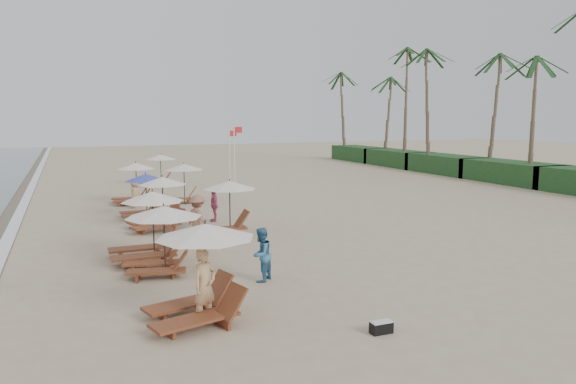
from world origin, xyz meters
name	(u,v)px	position (x,y,z in m)	size (l,w,h in m)	color
ground	(344,258)	(0.00, 0.00, 0.00)	(160.00, 160.00, 0.00)	tan
foam_line	(13,228)	(-11.20, 10.00, 0.01)	(0.50, 140.00, 0.02)	white
shrub_hedge	(512,172)	(22.00, 14.50, 0.80)	(3.20, 53.00, 1.60)	#193D1C
palm_row	(508,49)	(21.91, 15.40, 9.91)	(7.00, 52.00, 12.30)	brown
lounger_station_0	(196,274)	(-6.13, -3.90, 1.17)	(2.79, 2.45, 2.38)	brown
lounger_station_1	(159,236)	(-6.30, 0.49, 1.21)	(2.57, 2.41, 2.14)	brown
lounger_station_2	(145,230)	(-6.47, 2.41, 1.05)	(2.65, 2.14, 2.36)	brown
lounger_station_3	(156,206)	(-5.31, 7.42, 1.02)	(2.69, 2.60, 2.31)	brown
lounger_station_4	(142,195)	(-5.51, 10.48, 1.11)	(2.35, 2.06, 2.16)	brown
lounger_station_5	(132,184)	(-5.46, 15.11, 1.12)	(2.52, 2.12, 2.33)	brown
inland_station_0	(225,205)	(-2.81, 5.30, 1.27)	(2.87, 2.24, 2.22)	brown
inland_station_1	(181,180)	(-2.82, 14.44, 1.35)	(2.77, 2.24, 2.22)	brown
inland_station_2	(157,168)	(-2.82, 22.86, 1.29)	(2.85, 2.24, 2.22)	brown
beachgoer_near	(205,286)	(-5.97, -4.08, 0.91)	(0.66, 0.44, 1.82)	tan
beachgoer_mid_a	(261,255)	(-3.61, -1.46, 0.82)	(0.79, 0.62, 1.63)	teal
beachgoer_mid_b	(198,218)	(-4.16, 4.50, 0.92)	(1.19, 0.68, 1.84)	#925E4A
beachgoer_far_a	(214,205)	(-2.51, 8.24, 0.78)	(0.92, 0.38, 1.57)	#B8496F
beachgoer_far_b	(135,194)	(-5.50, 13.59, 0.79)	(0.77, 0.50, 1.57)	tan
duffel_bag	(381,327)	(-2.41, -6.23, 0.14)	(0.51, 0.25, 0.28)	black
flag_pole_near	(235,154)	(1.57, 18.26, 2.47)	(0.59, 0.08, 4.46)	silver
flag_pole_far	(230,153)	(2.16, 21.44, 2.30)	(0.59, 0.08, 4.13)	silver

